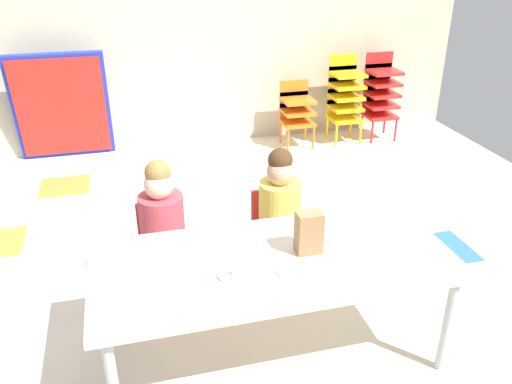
{
  "coord_description": "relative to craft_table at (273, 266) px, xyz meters",
  "views": [
    {
      "loc": [
        -0.77,
        -2.8,
        2.05
      ],
      "look_at": [
        -0.15,
        -0.44,
        0.85
      ],
      "focal_mm": 37.09,
      "sensor_mm": 36.0,
      "label": 1
    }
  ],
  "objects": [
    {
      "name": "folded_activity_table",
      "position": [
        -1.21,
        3.15,
        -0.02
      ],
      "size": [
        0.9,
        0.29,
        1.09
      ],
      "color": "#1E33BF",
      "rests_on": "ground_plane"
    },
    {
      "name": "ground_plane",
      "position": [
        0.12,
        0.68,
        -0.56
      ],
      "size": [
        5.83,
        5.33,
        0.02
      ],
      "color": "silver"
    },
    {
      "name": "back_wall",
      "position": [
        0.13,
        3.35,
        0.79
      ],
      "size": [
        5.83,
        0.1,
        2.68
      ],
      "primitive_type": "cube",
      "color": "beige",
      "rests_on": "ground_plane"
    },
    {
      "name": "paper_plate_near_edge",
      "position": [
        -0.26,
        -0.11,
        0.05
      ],
      "size": [
        0.18,
        0.18,
        0.01
      ],
      "primitive_type": "cylinder",
      "color": "white",
      "rests_on": "craft_table"
    },
    {
      "name": "paper_plate_center_table",
      "position": [
        0.06,
        -0.12,
        0.05
      ],
      "size": [
        0.18,
        0.18,
        0.01
      ],
      "primitive_type": "cylinder",
      "color": "white",
      "rests_on": "craft_table"
    },
    {
      "name": "donut_powdered_on_plate",
      "position": [
        -0.26,
        -0.11,
        0.07
      ],
      "size": [
        0.1,
        0.1,
        0.03
      ],
      "primitive_type": "torus",
      "color": "white",
      "rests_on": "craft_table"
    },
    {
      "name": "kid_chair_yellow_stack",
      "position": [
        1.66,
        2.96,
        -0.04
      ],
      "size": [
        0.32,
        0.3,
        0.92
      ],
      "color": "yellow",
      "rests_on": "ground_plane"
    },
    {
      "name": "seated_child_near_camera",
      "position": [
        -0.49,
        0.63,
        -0.0
      ],
      "size": [
        0.32,
        0.32,
        0.92
      ],
      "color": "red",
      "rests_on": "ground_plane"
    },
    {
      "name": "paper_bag_brown",
      "position": [
        0.19,
        0.02,
        0.16
      ],
      "size": [
        0.13,
        0.09,
        0.22
      ],
      "primitive_type": "cube",
      "color": "#9E754C",
      "rests_on": "craft_table"
    },
    {
      "name": "craft_table",
      "position": [
        0.0,
        0.0,
        0.0
      ],
      "size": [
        1.79,
        0.8,
        0.6
      ],
      "color": "beige",
      "rests_on": "ground_plane"
    },
    {
      "name": "kid_chair_red_stack",
      "position": [
        2.08,
        2.96,
        -0.04
      ],
      "size": [
        0.32,
        0.3,
        0.92
      ],
      "color": "red",
      "rests_on": "ground_plane"
    },
    {
      "name": "kid_chair_orange_stack",
      "position": [
        1.12,
        2.96,
        -0.16
      ],
      "size": [
        0.32,
        0.3,
        0.68
      ],
      "color": "orange",
      "rests_on": "ground_plane"
    },
    {
      "name": "seated_child_middle_seat",
      "position": [
        0.22,
        0.63,
        -0.0
      ],
      "size": [
        0.34,
        0.34,
        0.92
      ],
      "color": "red",
      "rests_on": "ground_plane"
    }
  ]
}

